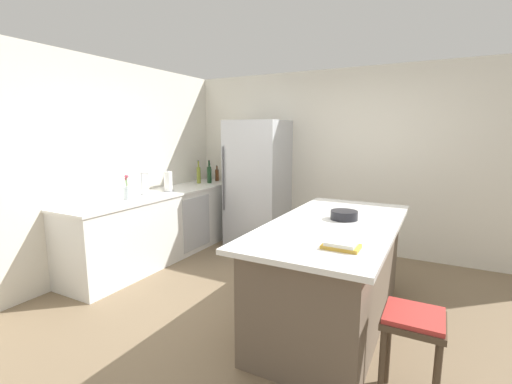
# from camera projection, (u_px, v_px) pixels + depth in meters

# --- Properties ---
(ground_plane) EXTENTS (7.20, 7.20, 0.00)m
(ground_plane) POSITION_uv_depth(u_px,v_px,m) (279.00, 314.00, 3.36)
(ground_plane) COLOR #7A664C
(wall_rear) EXTENTS (6.00, 0.10, 2.60)m
(wall_rear) POSITION_uv_depth(u_px,v_px,m) (343.00, 161.00, 5.11)
(wall_rear) COLOR silver
(wall_rear) RESTS_ON ground_plane
(wall_left) EXTENTS (0.10, 6.00, 2.60)m
(wall_left) POSITION_uv_depth(u_px,v_px,m) (97.00, 167.00, 4.28)
(wall_left) COLOR silver
(wall_left) RESTS_ON ground_plane
(counter_run_left) EXTENTS (0.67, 2.86, 0.91)m
(counter_run_left) POSITION_uv_depth(u_px,v_px,m) (162.00, 225.00, 4.85)
(counter_run_left) COLOR silver
(counter_run_left) RESTS_ON ground_plane
(kitchen_island) EXTENTS (1.04, 2.17, 0.93)m
(kitchen_island) POSITION_uv_depth(u_px,v_px,m) (333.00, 272.00, 3.17)
(kitchen_island) COLOR brown
(kitchen_island) RESTS_ON ground_plane
(refrigerator) EXTENTS (0.83, 0.75, 1.89)m
(refrigerator) POSITION_uv_depth(u_px,v_px,m) (258.00, 183.00, 5.36)
(refrigerator) COLOR #B7BABF
(refrigerator) RESTS_ON ground_plane
(bar_stool) EXTENTS (0.36, 0.36, 0.63)m
(bar_stool) POSITION_uv_depth(u_px,v_px,m) (413.00, 330.00, 2.16)
(bar_stool) COLOR #473828
(bar_stool) RESTS_ON ground_plane
(sink_faucet) EXTENTS (0.15, 0.05, 0.30)m
(sink_faucet) POSITION_uv_depth(u_px,v_px,m) (143.00, 183.00, 4.53)
(sink_faucet) COLOR silver
(sink_faucet) RESTS_ON counter_run_left
(flower_vase) EXTENTS (0.09, 0.09, 0.30)m
(flower_vase) POSITION_uv_depth(u_px,v_px,m) (127.00, 191.00, 4.24)
(flower_vase) COLOR silver
(flower_vase) RESTS_ON counter_run_left
(paper_towel_roll) EXTENTS (0.14, 0.14, 0.31)m
(paper_towel_roll) POSITION_uv_depth(u_px,v_px,m) (168.00, 182.00, 4.81)
(paper_towel_roll) COLOR gray
(paper_towel_roll) RESTS_ON counter_run_left
(syrup_bottle) EXTENTS (0.06, 0.06, 0.26)m
(syrup_bottle) POSITION_uv_depth(u_px,v_px,m) (217.00, 175.00, 5.88)
(syrup_bottle) COLOR #5B3319
(syrup_bottle) RESTS_ON counter_run_left
(vinegar_bottle) EXTENTS (0.05, 0.05, 0.29)m
(vinegar_bottle) POSITION_uv_depth(u_px,v_px,m) (210.00, 174.00, 5.84)
(vinegar_bottle) COLOR #994C23
(vinegar_bottle) RESTS_ON counter_run_left
(gin_bottle) EXTENTS (0.08, 0.08, 0.30)m
(gin_bottle) POSITION_uv_depth(u_px,v_px,m) (209.00, 175.00, 5.74)
(gin_bottle) COLOR #8CB79E
(gin_bottle) RESTS_ON counter_run_left
(wine_bottle) EXTENTS (0.07, 0.07, 0.36)m
(wine_bottle) POSITION_uv_depth(u_px,v_px,m) (209.00, 174.00, 5.61)
(wine_bottle) COLOR #19381E
(wine_bottle) RESTS_ON counter_run_left
(olive_oil_bottle) EXTENTS (0.06, 0.06, 0.36)m
(olive_oil_bottle) POSITION_uv_depth(u_px,v_px,m) (199.00, 175.00, 5.59)
(olive_oil_bottle) COLOR olive
(olive_oil_bottle) RESTS_ON counter_run_left
(cookbook_stack) EXTENTS (0.25, 0.17, 0.05)m
(cookbook_stack) POSITION_uv_depth(u_px,v_px,m) (341.00, 245.00, 2.40)
(cookbook_stack) COLOR gold
(cookbook_stack) RESTS_ON kitchen_island
(mixing_bowl) EXTENTS (0.25, 0.25, 0.08)m
(mixing_bowl) POSITION_uv_depth(u_px,v_px,m) (344.00, 215.00, 3.20)
(mixing_bowl) COLOR black
(mixing_bowl) RESTS_ON kitchen_island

